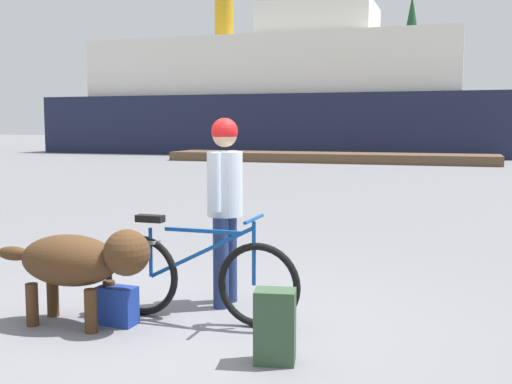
{
  "coord_description": "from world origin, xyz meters",
  "views": [
    {
      "loc": [
        2.07,
        -4.56,
        1.64
      ],
      "look_at": [
        0.01,
        1.66,
        0.93
      ],
      "focal_mm": 43.64,
      "sensor_mm": 36.0,
      "label": 1
    }
  ],
  "objects": [
    {
      "name": "ground_plane",
      "position": [
        0.0,
        0.0,
        0.0
      ],
      "size": [
        160.0,
        160.0,
        0.0
      ],
      "primitive_type": "plane",
      "color": "slate"
    },
    {
      "name": "bicycle",
      "position": [
        -0.0,
        0.11,
        0.38
      ],
      "size": [
        1.77,
        0.44,
        0.9
      ],
      "color": "black",
      "rests_on": "ground_plane"
    },
    {
      "name": "person_cyclist",
      "position": [
        0.05,
        0.64,
        1.02
      ],
      "size": [
        0.32,
        0.53,
        1.7
      ],
      "color": "navy",
      "rests_on": "ground_plane"
    },
    {
      "name": "dog",
      "position": [
        -0.86,
        -0.29,
        0.54
      ],
      "size": [
        1.43,
        0.49,
        0.82
      ],
      "color": "#472D19",
      "rests_on": "ground_plane"
    },
    {
      "name": "backpack",
      "position": [
        0.88,
        -0.56,
        0.26
      ],
      "size": [
        0.31,
        0.25,
        0.51
      ],
      "primitive_type": "cube",
      "rotation": [
        0.0,
        0.0,
        0.18
      ],
      "color": "#334C33",
      "rests_on": "ground_plane"
    },
    {
      "name": "handbag_pannier",
      "position": [
        -0.59,
        -0.18,
        0.16
      ],
      "size": [
        0.33,
        0.19,
        0.32
      ],
      "primitive_type": "cube",
      "rotation": [
        0.0,
        0.0,
        -0.05
      ],
      "color": "navy",
      "rests_on": "ground_plane"
    },
    {
      "name": "dock_pier",
      "position": [
        -3.51,
        22.55,
        0.2
      ],
      "size": [
        14.33,
        2.52,
        0.4
      ],
      "primitive_type": "cube",
      "color": "brown",
      "rests_on": "ground_plane"
    },
    {
      "name": "ferry_boat",
      "position": [
        -8.25,
        30.38,
        3.12
      ],
      "size": [
        25.92,
        7.85,
        8.84
      ],
      "color": "#191E38",
      "rests_on": "ground_plane"
    },
    {
      "name": "sailboat_moored",
      "position": [
        -13.4,
        35.6,
        0.49
      ],
      "size": [
        8.92,
        2.5,
        9.53
      ],
      "color": "navy",
      "rests_on": "ground_plane"
    },
    {
      "name": "pine_tree_far_left",
      "position": [
        -18.61,
        44.02,
        5.93
      ],
      "size": [
        4.31,
        4.31,
        9.04
      ],
      "color": "#4C331E",
      "rests_on": "ground_plane"
    },
    {
      "name": "pine_tree_center",
      "position": [
        -1.7,
        42.92,
        6.83
      ],
      "size": [
        2.81,
        2.81,
        11.04
      ],
      "color": "#4C331E",
      "rests_on": "ground_plane"
    },
    {
      "name": "pine_tree_mid_back",
      "position": [
        -4.4,
        50.76,
        6.05
      ],
      "size": [
        4.23,
        4.23,
        9.89
      ],
      "color": "#4C331E",
      "rests_on": "ground_plane"
    }
  ]
}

